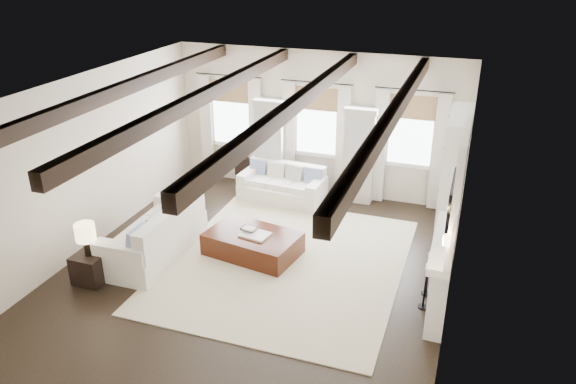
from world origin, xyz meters
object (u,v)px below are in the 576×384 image
(sofa_back, at_px, (283,186))
(sofa_left, at_px, (157,235))
(ottoman, at_px, (253,244))
(side_table_front, at_px, (91,268))
(side_table_back, at_px, (246,169))

(sofa_back, bearing_deg, sofa_left, -114.10)
(sofa_left, xyz_separation_m, ottoman, (1.64, 0.57, -0.18))
(ottoman, bearing_deg, sofa_back, 106.09)
(sofa_left, relative_size, ottoman, 1.41)
(side_table_front, bearing_deg, sofa_back, 64.96)
(sofa_left, bearing_deg, sofa_back, 65.90)
(sofa_left, height_order, ottoman, sofa_left)
(ottoman, distance_m, side_table_front, 2.82)
(sofa_back, height_order, sofa_left, sofa_left)
(sofa_back, xyz_separation_m, ottoman, (0.29, -2.46, -0.11))
(sofa_left, distance_m, side_table_front, 1.29)
(sofa_back, xyz_separation_m, sofa_left, (-1.36, -3.03, 0.07))
(sofa_left, distance_m, ottoman, 1.75)
(sofa_back, height_order, side_table_back, sofa_back)
(side_table_back, bearing_deg, sofa_left, -92.07)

